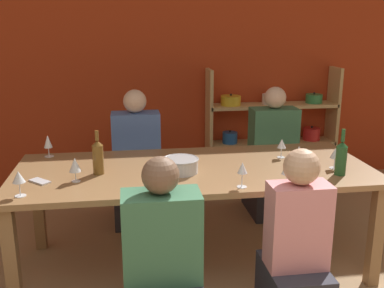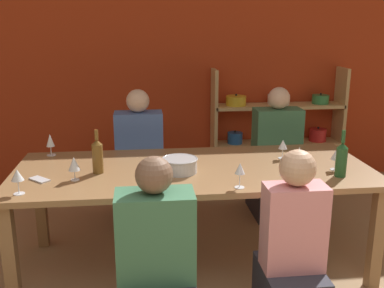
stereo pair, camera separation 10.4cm
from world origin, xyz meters
The scene contains 20 objects.
wall_back_red centered at (0.00, 3.83, 1.35)m, with size 8.80×0.06×2.70m.
shelf_unit centered at (1.14, 3.63, 0.52)m, with size 1.49×0.30×1.30m.
dining_table centered at (-0.01, 1.88, 0.70)m, with size 2.56×1.05×0.78m.
mixing_bowl centered at (-0.12, 1.80, 0.83)m, with size 0.25×0.25×0.10m.
wine_bottle_green centered at (0.96, 1.59, 0.90)m, with size 0.08×0.08×0.32m.
wine_bottle_dark centered at (-0.68, 1.85, 0.90)m, with size 0.08×0.08×0.31m.
wine_glass_empty_a centered at (0.70, 2.03, 0.89)m, with size 0.07×0.07×0.15m.
wine_glass_red_a centered at (0.53, 1.44, 0.88)m, with size 0.07×0.07×0.15m.
wine_glass_white_a centered at (0.99, 1.73, 0.89)m, with size 0.07×0.07×0.15m.
wine_glass_red_b centered at (-0.82, 1.71, 0.89)m, with size 0.08×0.08×0.16m.
wine_glass_red_c centered at (-1.09, 2.32, 0.89)m, with size 0.07×0.07×0.17m.
wine_glass_red_d centered at (0.74, 1.78, 0.89)m, with size 0.07×0.07×0.16m.
wine_glass_white_b centered at (-1.13, 1.50, 0.90)m, with size 0.08×0.08×0.16m.
wine_glass_white_c centered at (0.23, 1.45, 0.90)m, with size 0.06×0.06×0.16m.
wine_glass_empty_b centered at (-0.21, 1.52, 0.90)m, with size 0.07×0.07×0.17m.
cell_phone centered at (-1.06, 1.74, 0.78)m, with size 0.16×0.15×0.01m.
person_near_a centered at (-0.32, 1.00, 0.41)m, with size 0.41×0.52×1.14m.
person_far_a centered at (0.88, 2.77, 0.44)m, with size 0.43×0.54×1.22m.
person_near_b centered at (0.48, 1.10, 0.42)m, with size 0.35×0.44×1.12m.
person_far_b centered at (-0.40, 2.77, 0.44)m, with size 0.43×0.53×1.22m.
Camera 2 is at (-0.37, -1.17, 1.80)m, focal length 42.00 mm.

